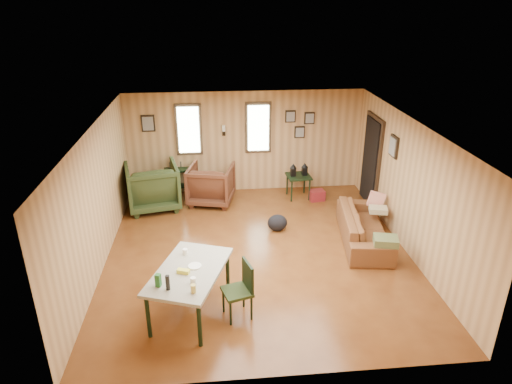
{
  "coord_description": "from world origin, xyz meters",
  "views": [
    {
      "loc": [
        -0.74,
        -7.26,
        4.41
      ],
      "look_at": [
        0.0,
        0.4,
        1.05
      ],
      "focal_mm": 32.0,
      "sensor_mm": 36.0,
      "label": 1
    }
  ],
  "objects_px": {
    "sofa": "(364,222)",
    "end_table": "(178,175)",
    "recliner_brown": "(211,182)",
    "recliner_green": "(152,184)",
    "side_table": "(299,174)",
    "dining_table": "(189,274)"
  },
  "relations": [
    {
      "from": "sofa",
      "to": "end_table",
      "type": "distance_m",
      "value": 4.59
    },
    {
      "from": "recliner_brown",
      "to": "end_table",
      "type": "relative_size",
      "value": 1.26
    },
    {
      "from": "recliner_brown",
      "to": "recliner_green",
      "type": "relative_size",
      "value": 0.88
    },
    {
      "from": "end_table",
      "to": "side_table",
      "type": "height_order",
      "value": "side_table"
    },
    {
      "from": "sofa",
      "to": "end_table",
      "type": "relative_size",
      "value": 2.62
    },
    {
      "from": "sofa",
      "to": "recliner_green",
      "type": "xyz_separation_m",
      "value": [
        -4.18,
        1.93,
        0.16
      ]
    },
    {
      "from": "sofa",
      "to": "dining_table",
      "type": "height_order",
      "value": "dining_table"
    },
    {
      "from": "sofa",
      "to": "recliner_green",
      "type": "relative_size",
      "value": 1.83
    },
    {
      "from": "end_table",
      "to": "dining_table",
      "type": "height_order",
      "value": "dining_table"
    },
    {
      "from": "recliner_brown",
      "to": "side_table",
      "type": "bearing_deg",
      "value": -163.98
    },
    {
      "from": "end_table",
      "to": "recliner_brown",
      "type": "bearing_deg",
      "value": -41.14
    },
    {
      "from": "sofa",
      "to": "dining_table",
      "type": "relative_size",
      "value": 1.22
    },
    {
      "from": "recliner_green",
      "to": "end_table",
      "type": "height_order",
      "value": "recliner_green"
    },
    {
      "from": "recliner_brown",
      "to": "sofa",
      "type": "bearing_deg",
      "value": 157.74
    },
    {
      "from": "sofa",
      "to": "dining_table",
      "type": "xyz_separation_m",
      "value": [
        -3.24,
        -1.88,
        0.29
      ]
    },
    {
      "from": "recliner_brown",
      "to": "recliner_green",
      "type": "height_order",
      "value": "recliner_green"
    },
    {
      "from": "end_table",
      "to": "dining_table",
      "type": "relative_size",
      "value": 0.47
    },
    {
      "from": "end_table",
      "to": "side_table",
      "type": "distance_m",
      "value": 2.86
    },
    {
      "from": "recliner_green",
      "to": "side_table",
      "type": "xyz_separation_m",
      "value": [
        3.3,
        0.24,
        0.01
      ]
    },
    {
      "from": "sofa",
      "to": "side_table",
      "type": "relative_size",
      "value": 2.43
    },
    {
      "from": "sofa",
      "to": "side_table",
      "type": "xyz_separation_m",
      "value": [
        -0.88,
        2.17,
        0.17
      ]
    },
    {
      "from": "side_table",
      "to": "dining_table",
      "type": "distance_m",
      "value": 4.68
    }
  ]
}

